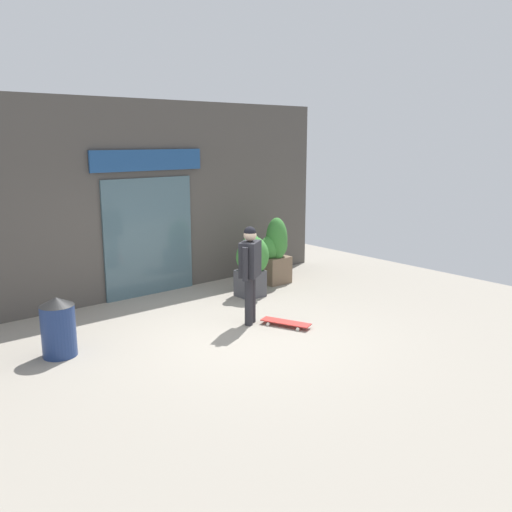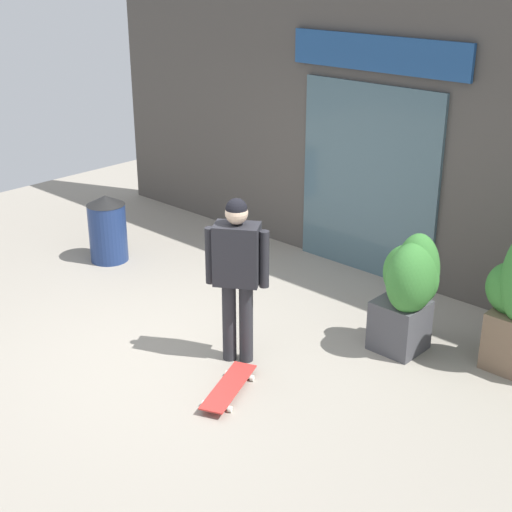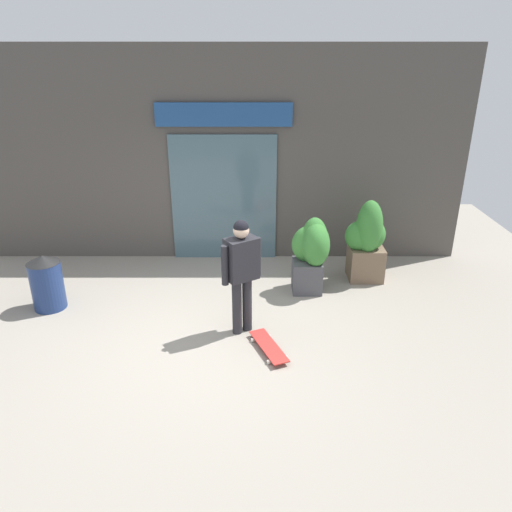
% 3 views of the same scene
% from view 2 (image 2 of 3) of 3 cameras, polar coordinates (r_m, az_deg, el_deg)
% --- Properties ---
extents(ground_plane, '(12.00, 12.00, 0.00)m').
position_cam_2_polar(ground_plane, '(7.32, -4.76, -7.10)').
color(ground_plane, gray).
extents(building_facade, '(8.57, 0.31, 3.67)m').
position_cam_2_polar(building_facade, '(8.73, 9.04, 10.36)').
color(building_facade, '#4C4742').
rests_on(building_facade, ground_plane).
extents(skateboarder, '(0.51, 0.44, 1.60)m').
position_cam_2_polar(skateboarder, '(6.69, -1.46, -0.71)').
color(skateboarder, '#28282D').
rests_on(skateboarder, ground_plane).
extents(skateboard, '(0.51, 0.84, 0.08)m').
position_cam_2_polar(skateboard, '(6.60, -2.10, -10.01)').
color(skateboard, red).
rests_on(skateboard, ground_plane).
extents(planter_box_right, '(0.58, 0.60, 1.20)m').
position_cam_2_polar(planter_box_right, '(7.12, 11.76, -2.22)').
color(planter_box_right, '#47474C').
rests_on(planter_box_right, ground_plane).
extents(trash_bin, '(0.47, 0.47, 0.84)m').
position_cam_2_polar(trash_bin, '(9.35, -11.33, 2.12)').
color(trash_bin, navy).
rests_on(trash_bin, ground_plane).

